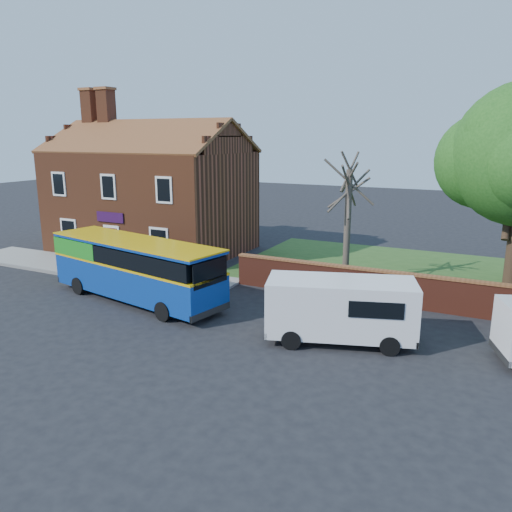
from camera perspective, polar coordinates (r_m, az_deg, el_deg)
The scene contains 9 objects.
ground at distance 21.79m, azimuth -15.29°, elevation -7.12°, with size 120.00×120.00×0.00m, color black.
pavement at distance 30.37m, azimuth -18.14°, elevation -1.33°, with size 18.00×3.50×0.12m, color gray.
kerb at distance 29.20m, azimuth -20.51°, elevation -2.09°, with size 18.00×0.15×0.14m, color slate.
grass_strip at distance 29.11m, azimuth 23.71°, elevation -2.53°, with size 26.00×12.00×0.04m, color #426B28.
shop_building at distance 34.02m, azimuth -11.85°, elevation 6.36°, with size 12.30×8.13×10.50m.
boundary_wall at distance 23.12m, azimuth 23.12°, elevation -4.42°, with size 22.00×0.38×1.60m.
bus at distance 23.95m, azimuth -14.05°, elevation -1.06°, with size 9.71×4.17×2.88m.
van_near at distance 18.83m, azimuth 9.69°, elevation -5.82°, with size 5.81×3.68×2.38m.
bare_tree at distance 25.79m, azimuth 10.42°, elevation 3.95°, with size 2.42×2.88×6.44m.
Camera 1 is at (13.77, -15.11, 7.53)m, focal length 35.00 mm.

